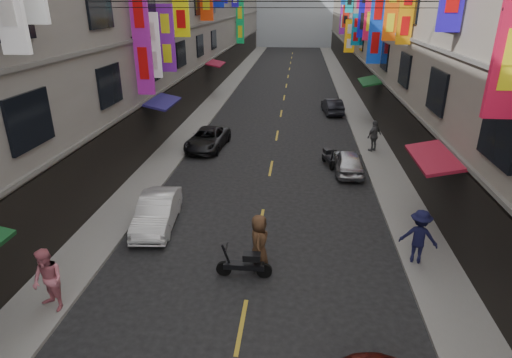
% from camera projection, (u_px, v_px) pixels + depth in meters
% --- Properties ---
extents(sidewalk_left, '(2.00, 90.00, 0.12)m').
position_uv_depth(sidewalk_left, '(220.00, 96.00, 39.76)').
color(sidewalk_left, slate).
rests_on(sidewalk_left, ground).
extents(sidewalk_right, '(2.00, 90.00, 0.12)m').
position_uv_depth(sidewalk_right, '(350.00, 98.00, 38.66)').
color(sidewalk_right, slate).
rests_on(sidewalk_right, ground).
extents(street_awnings, '(13.99, 35.20, 0.41)m').
position_uv_depth(street_awnings, '(251.00, 104.00, 23.50)').
color(street_awnings, '#134820').
rests_on(street_awnings, ground).
extents(lane_markings, '(0.12, 80.20, 0.01)m').
position_uv_depth(lane_markings, '(283.00, 105.00, 36.48)').
color(lane_markings, gold).
rests_on(lane_markings, ground).
extents(scooter_crossing, '(1.80, 0.50, 1.14)m').
position_uv_depth(scooter_crossing, '(245.00, 265.00, 13.64)').
color(scooter_crossing, black).
rests_on(scooter_crossing, ground).
extents(scooter_far_right, '(0.71, 1.77, 1.14)m').
position_uv_depth(scooter_far_right, '(328.00, 158.00, 22.91)').
color(scooter_far_right, black).
rests_on(scooter_far_right, ground).
extents(car_left_mid, '(1.68, 3.91, 1.25)m').
position_uv_depth(car_left_mid, '(157.00, 212.00, 16.64)').
color(car_left_mid, white).
rests_on(car_left_mid, ground).
extents(car_left_far, '(2.33, 4.41, 1.18)m').
position_uv_depth(car_left_far, '(208.00, 139.00, 25.56)').
color(car_left_far, black).
rests_on(car_left_far, ground).
extents(car_right_mid, '(1.43, 3.52, 1.20)m').
position_uv_depth(car_right_mid, '(348.00, 161.00, 21.94)').
color(car_right_mid, '#B4B4B9').
rests_on(car_right_mid, ground).
extents(car_right_far, '(1.66, 3.71, 1.18)m').
position_uv_depth(car_right_far, '(332.00, 106.00, 33.52)').
color(car_right_far, '#212228').
rests_on(car_right_far, ground).
extents(pedestrian_lfar, '(1.11, 0.99, 1.90)m').
position_uv_depth(pedestrian_lfar, '(48.00, 280.00, 11.82)').
color(pedestrian_lfar, '#D67182').
rests_on(pedestrian_lfar, sidewalk_left).
extents(pedestrian_rnear, '(1.34, 0.94, 1.89)m').
position_uv_depth(pedestrian_rnear, '(419.00, 236.00, 14.05)').
color(pedestrian_rnear, '#131334').
rests_on(pedestrian_rnear, sidewalk_right).
extents(pedestrian_rfar, '(1.20, 1.15, 1.82)m').
position_uv_depth(pedestrian_rfar, '(374.00, 136.00, 24.62)').
color(pedestrian_rfar, '#565659').
rests_on(pedestrian_rfar, sidewalk_right).
extents(pedestrian_crossing, '(0.65, 0.94, 1.90)m').
position_uv_depth(pedestrian_crossing, '(259.00, 242.00, 13.95)').
color(pedestrian_crossing, '#523520').
rests_on(pedestrian_crossing, ground).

